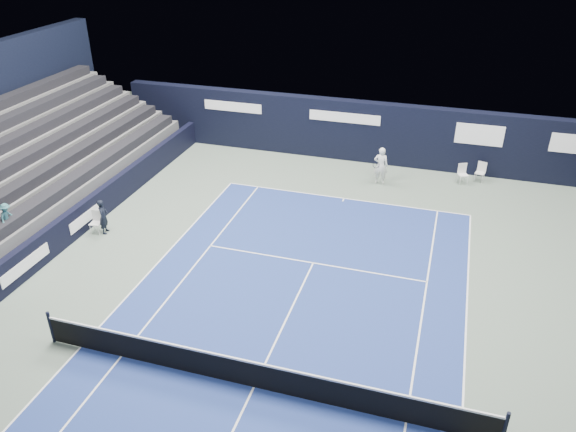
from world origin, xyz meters
name	(u,v)px	position (x,y,z in m)	size (l,w,h in m)	color
ground	(276,340)	(0.00, 2.00, 0.00)	(48.00, 48.00, 0.00)	#58685D
court_surface	(254,387)	(0.00, 0.00, 0.00)	(10.97, 23.77, 0.01)	navy
folding_chair_back_a	(481,170)	(5.82, 15.62, 0.54)	(0.51, 0.50, 0.95)	silver
folding_chair_back_b	(463,172)	(4.99, 15.15, 0.54)	(0.56, 0.55, 0.96)	white
line_judge_chair	(96,220)	(-8.91, 6.09, 0.53)	(0.45, 0.44, 0.93)	silver
line_judge	(103,217)	(-8.57, 6.14, 0.73)	(0.53, 0.35, 1.45)	black
court_markings	(254,387)	(0.00, 0.00, 0.01)	(11.03, 23.83, 0.00)	white
tennis_net	(253,374)	(0.00, 0.00, 0.51)	(12.90, 0.10, 1.10)	black
back_sponsor_wall	(365,132)	(0.01, 16.50, 1.55)	(26.00, 0.63, 3.10)	black
side_barrier_left	(81,218)	(-9.50, 5.97, 0.60)	(0.33, 22.00, 1.20)	black
spectator_stand	(13,166)	(-13.28, 6.99, 1.95)	(6.00, 18.00, 6.40)	#48484A
tennis_player	(381,166)	(1.27, 13.96, 0.91)	(0.66, 0.83, 1.81)	white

